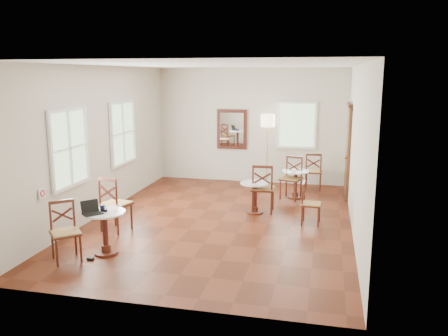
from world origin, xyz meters
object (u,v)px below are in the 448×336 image
chair_back_a (313,171)px  power_adapter (90,259)px  chair_mid_a (263,188)px  navy_mug (103,208)px  chair_near_b (65,232)px  chair_near_a (115,204)px  floor_lamp (268,125)px  mouse (105,211)px  cafe_table_back (295,181)px  laptop (91,211)px  chair_mid_b (310,203)px  chair_back_b (291,178)px  water_glass (116,208)px  cafe_table_mid (255,194)px  cafe_table_near (105,228)px

chair_back_a → power_adapter: 6.24m
chair_mid_a → navy_mug: size_ratio=8.61×
power_adapter → chair_near_b: bearing=-168.8°
chair_back_a → power_adapter: chair_back_a is taller
chair_near_a → floor_lamp: floor_lamp is taller
chair_mid_a → mouse: bearing=51.1°
power_adapter → chair_near_a: bearing=99.4°
mouse → cafe_table_back: bearing=46.3°
chair_mid_a → laptop: (-2.27, -2.98, 0.24)m
power_adapter → floor_lamp: bearing=69.9°
chair_mid_b → floor_lamp: floor_lamp is taller
power_adapter → chair_back_b: bearing=57.8°
floor_lamp → water_glass: floor_lamp is taller
cafe_table_mid → water_glass: size_ratio=6.31×
mouse → navy_mug: size_ratio=0.90×
water_glass → mouse: bearing=-155.3°
floor_lamp → navy_mug: size_ratio=15.52×
cafe_table_near → chair_back_a: 5.91m
power_adapter → chair_mid_b: bearing=38.2°
cafe_table_near → chair_near_b: 0.60m
cafe_table_back → chair_mid_b: (0.41, -1.86, 0.00)m
navy_mug → cafe_table_near: bearing=-36.5°
chair_back_a → cafe_table_near: bearing=59.0°
cafe_table_mid → mouse: (-1.97, -2.74, 0.32)m
cafe_table_back → chair_near_a: size_ratio=0.63×
cafe_table_back → floor_lamp: size_ratio=0.35×
cafe_table_mid → mouse: 3.39m
chair_near_b → navy_mug: (0.44, 0.39, 0.29)m
chair_back_a → power_adapter: bearing=59.5°
chair_back_b → water_glass: (-2.45, -3.98, 0.27)m
chair_back_a → laptop: bearing=58.6°
chair_back_b → cafe_table_mid: bearing=-99.5°
floor_lamp → mouse: size_ratio=17.33×
mouse → power_adapter: bearing=-124.6°
cafe_table_mid → chair_mid_a: size_ratio=0.63×
cafe_table_near → mouse: bearing=-8.5°
cafe_table_back → chair_back_b: bearing=-146.0°
cafe_table_mid → mouse: bearing=-125.7°
cafe_table_near → chair_near_a: chair_near_a is taller
chair_near_a → cafe_table_near: bearing=122.6°
chair_mid_a → water_glass: (-1.95, -2.76, 0.24)m
floor_lamp → navy_mug: floor_lamp is taller
chair_mid_a → chair_mid_b: size_ratio=1.26×
cafe_table_mid → chair_near_b: 3.96m
chair_near_a → chair_back_b: 4.21m
chair_near_b → mouse: size_ratio=8.70×
navy_mug → chair_back_b: bearing=56.6°
chair_near_b → navy_mug: chair_near_b is taller
cafe_table_mid → chair_back_b: (0.64, 1.32, 0.09)m
floor_lamp → laptop: size_ratio=5.02×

